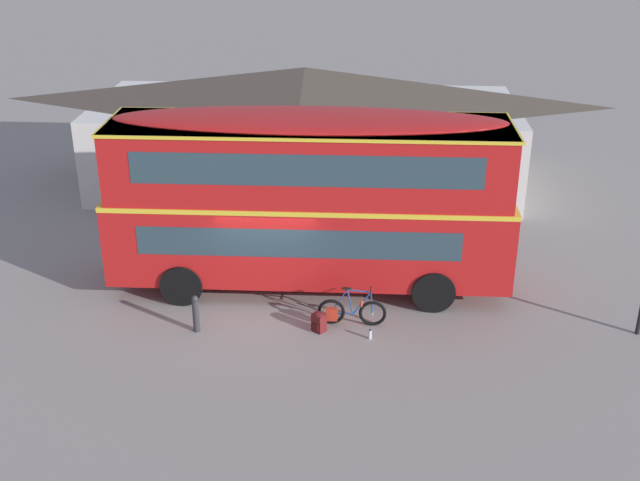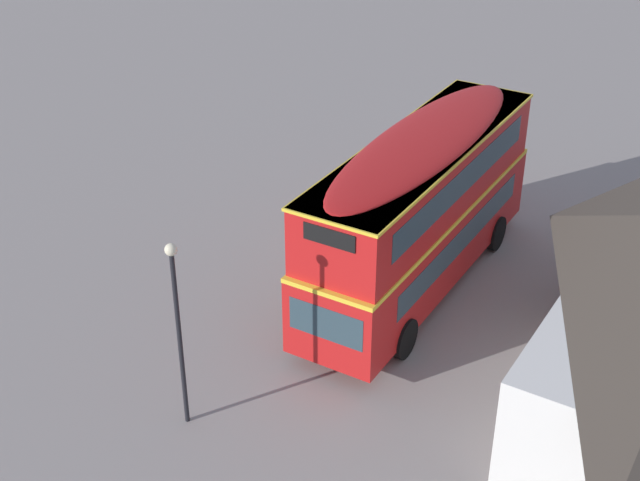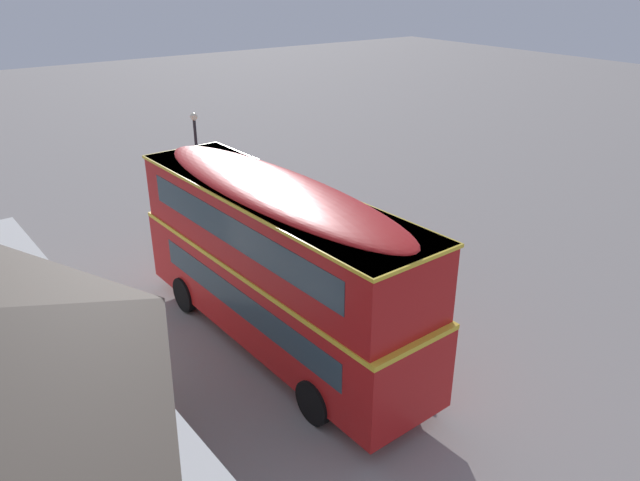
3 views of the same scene
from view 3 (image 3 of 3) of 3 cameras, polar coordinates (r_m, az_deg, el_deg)
The scene contains 7 objects.
ground_plane at distance 17.25m, azimuth 0.59°, elevation -9.85°, with size 120.00×120.00×0.00m, color gray.
double_decker_bus at distance 16.12m, azimuth -4.29°, elevation -1.67°, with size 10.51×3.05×4.79m.
touring_bicycle at distance 19.01m, azimuth -0.92°, elevation -5.02°, with size 1.70×0.48×1.03m.
backpack_on_ground at distance 18.75m, azimuth 1.25°, elevation -5.86°, with size 0.39×0.38×0.51m.
water_bottle_clear_plastic at distance 19.82m, azimuth -0.39°, elevation -4.55°, with size 0.08×0.08×0.25m.
street_lamp at distance 23.52m, azimuth -11.43°, elevation 7.24°, with size 0.28×0.28×4.84m.
kerb_bollard at distance 16.90m, azimuth 8.22°, elevation -8.90°, with size 0.16×0.16×0.97m.
Camera 3 is at (-11.51, 8.44, 9.68)m, focal length 34.03 mm.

